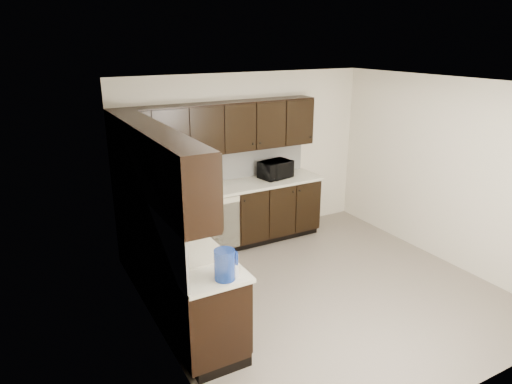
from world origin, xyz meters
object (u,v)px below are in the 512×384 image
at_px(sink, 190,256).
at_px(storage_bin, 155,210).
at_px(toaster_oven, 187,183).
at_px(microwave, 275,170).
at_px(blue_pitcher, 225,265).

distance_m(sink, storage_bin, 1.03).
height_order(sink, storage_bin, sink).
bearing_deg(toaster_oven, storage_bin, -110.18).
bearing_deg(toaster_oven, sink, -87.89).
relative_size(microwave, storage_bin, 0.93).
distance_m(sink, toaster_oven, 1.89).
distance_m(microwave, blue_pitcher, 3.13).
xyz_separation_m(microwave, storage_bin, (-2.08, -0.71, -0.03)).
height_order(microwave, storage_bin, microwave).
bearing_deg(blue_pitcher, toaster_oven, 97.83).
bearing_deg(toaster_oven, blue_pitcher, -81.11).
distance_m(sink, blue_pitcher, 0.72).
bearing_deg(blue_pitcher, storage_bin, 114.38).
bearing_deg(sink, microwave, 40.24).
bearing_deg(storage_bin, toaster_oven, 47.76).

